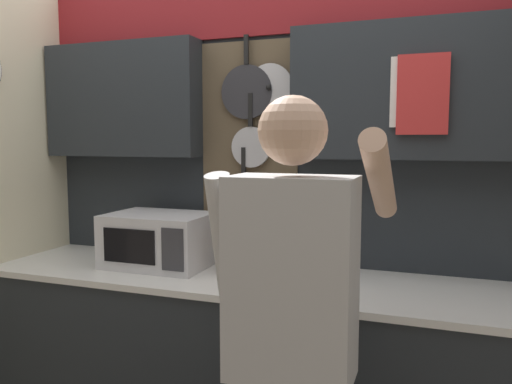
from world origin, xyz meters
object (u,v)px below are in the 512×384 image
Objects in this scene: microwave at (159,240)px; person at (292,320)px; knife_block at (245,251)px; utensil_crock at (311,261)px.

person is (0.88, -0.70, -0.06)m from microwave.
person reaches higher than knife_block.
knife_block is at bearing -179.87° from utensil_crock.
microwave is 1.42× the size of utensil_crock.
utensil_crock is at bearing 98.89° from person.
utensil_crock is at bearing 0.13° from knife_block.
knife_block is at bearing 0.09° from microwave.
utensil_crock is 0.21× the size of person.
utensil_crock reaches higher than microwave.
person is at bearing -81.11° from utensil_crock.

